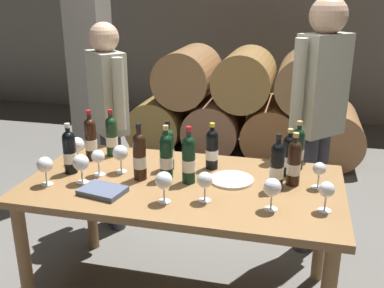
# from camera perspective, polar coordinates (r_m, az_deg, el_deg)

# --- Properties ---
(cellar_back_wall) EXTENTS (10.00, 0.24, 2.80)m
(cellar_back_wall) POSITION_cam_1_polar(r_m,az_deg,el_deg) (6.37, 9.01, 15.93)
(cellar_back_wall) COLOR gray
(cellar_back_wall) RESTS_ON ground_plane
(barrel_stack) EXTENTS (2.49, 0.90, 1.15)m
(barrel_stack) POSITION_cam_1_polar(r_m,az_deg,el_deg) (4.92, 6.74, 4.86)
(barrel_stack) COLOR olive
(barrel_stack) RESTS_ON ground_plane
(stone_pillar) EXTENTS (0.32, 0.32, 2.60)m
(stone_pillar) POSITION_cam_1_polar(r_m,az_deg,el_deg) (4.20, -13.05, 12.66)
(stone_pillar) COLOR gray
(stone_pillar) RESTS_ON ground_plane
(dining_table) EXTENTS (1.70, 0.90, 0.76)m
(dining_table) POSITION_cam_1_polar(r_m,az_deg,el_deg) (2.46, -1.12, -6.81)
(dining_table) COLOR olive
(dining_table) RESTS_ON ground_plane
(wine_bottle_0) EXTENTS (0.07, 0.07, 0.27)m
(wine_bottle_0) POSITION_cam_1_polar(r_m,az_deg,el_deg) (2.53, 12.27, -1.39)
(wine_bottle_0) COLOR black
(wine_bottle_0) RESTS_ON dining_table
(wine_bottle_1) EXTENTS (0.07, 0.07, 0.31)m
(wine_bottle_1) POSITION_cam_1_polar(r_m,az_deg,el_deg) (2.37, -0.43, -1.91)
(wine_bottle_1) COLOR black
(wine_bottle_1) RESTS_ON dining_table
(wine_bottle_2) EXTENTS (0.07, 0.07, 0.31)m
(wine_bottle_2) POSITION_cam_1_polar(r_m,az_deg,el_deg) (2.42, -3.32, -1.56)
(wine_bottle_2) COLOR black
(wine_bottle_2) RESTS_ON dining_table
(wine_bottle_3) EXTENTS (0.07, 0.07, 0.30)m
(wine_bottle_3) POSITION_cam_1_polar(r_m,az_deg,el_deg) (2.81, -10.26, 1.05)
(wine_bottle_3) COLOR #19381E
(wine_bottle_3) RESTS_ON dining_table
(wine_bottle_4) EXTENTS (0.07, 0.07, 0.29)m
(wine_bottle_4) POSITION_cam_1_polar(r_m,az_deg,el_deg) (2.55, -3.11, -0.59)
(wine_bottle_4) COLOR #19381E
(wine_bottle_4) RESTS_ON dining_table
(wine_bottle_5) EXTENTS (0.07, 0.07, 0.30)m
(wine_bottle_5) POSITION_cam_1_polar(r_m,az_deg,el_deg) (2.33, 10.83, -2.74)
(wine_bottle_5) COLOR black
(wine_bottle_5) RESTS_ON dining_table
(wine_bottle_6) EXTENTS (0.07, 0.07, 0.29)m
(wine_bottle_6) POSITION_cam_1_polar(r_m,az_deg,el_deg) (2.62, 13.38, -0.54)
(wine_bottle_6) COLOR black
(wine_bottle_6) RESTS_ON dining_table
(wine_bottle_7) EXTENTS (0.07, 0.07, 0.29)m
(wine_bottle_7) POSITION_cam_1_polar(r_m,az_deg,el_deg) (2.59, -15.40, -0.95)
(wine_bottle_7) COLOR black
(wine_bottle_7) RESTS_ON dining_table
(wine_bottle_8) EXTENTS (0.07, 0.07, 0.32)m
(wine_bottle_8) POSITION_cam_1_polar(r_m,az_deg,el_deg) (2.43, -6.73, -1.49)
(wine_bottle_8) COLOR black
(wine_bottle_8) RESTS_ON dining_table
(wine_bottle_9) EXTENTS (0.07, 0.07, 0.27)m
(wine_bottle_9) POSITION_cam_1_polar(r_m,az_deg,el_deg) (2.56, 2.57, -0.62)
(wine_bottle_9) COLOR black
(wine_bottle_9) RESTS_ON dining_table
(wine_bottle_10) EXTENTS (0.07, 0.07, 0.29)m
(wine_bottle_10) POSITION_cam_1_polar(r_m,az_deg,el_deg) (2.41, 12.93, -2.32)
(wine_bottle_10) COLOR black
(wine_bottle_10) RESTS_ON dining_table
(wine_bottle_11) EXTENTS (0.07, 0.07, 0.31)m
(wine_bottle_11) POSITION_cam_1_polar(r_m,az_deg,el_deg) (2.76, -12.85, 0.69)
(wine_bottle_11) COLOR black
(wine_bottle_11) RESTS_ON dining_table
(wine_glass_0) EXTENTS (0.08, 0.08, 0.15)m
(wine_glass_0) POSITION_cam_1_polar(r_m,az_deg,el_deg) (2.53, -11.95, -1.69)
(wine_glass_0) COLOR white
(wine_glass_0) RESTS_ON dining_table
(wine_glass_1) EXTENTS (0.07, 0.07, 0.14)m
(wine_glass_1) POSITION_cam_1_polar(r_m,az_deg,el_deg) (2.41, 15.99, -3.22)
(wine_glass_1) COLOR white
(wine_glass_1) RESTS_ON dining_table
(wine_glass_2) EXTENTS (0.09, 0.09, 0.16)m
(wine_glass_2) POSITION_cam_1_polar(r_m,az_deg,el_deg) (2.16, -3.62, -4.76)
(wine_glass_2) COLOR white
(wine_glass_2) RESTS_ON dining_table
(wine_glass_3) EXTENTS (0.09, 0.09, 0.16)m
(wine_glass_3) POSITION_cam_1_polar(r_m,az_deg,el_deg) (2.44, -14.04, -2.38)
(wine_glass_3) COLOR white
(wine_glass_3) RESTS_ON dining_table
(wine_glass_4) EXTENTS (0.08, 0.08, 0.15)m
(wine_glass_4) POSITION_cam_1_polar(r_m,az_deg,el_deg) (2.17, 16.84, -5.73)
(wine_glass_4) COLOR white
(wine_glass_4) RESTS_ON dining_table
(wine_glass_5) EXTENTS (0.09, 0.09, 0.16)m
(wine_glass_5) POSITION_cam_1_polar(r_m,az_deg,el_deg) (2.54, -9.16, -1.19)
(wine_glass_5) COLOR white
(wine_glass_5) RESTS_ON dining_table
(wine_glass_6) EXTENTS (0.09, 0.09, 0.16)m
(wine_glass_6) POSITION_cam_1_polar(r_m,az_deg,el_deg) (2.72, -14.50, -0.15)
(wine_glass_6) COLOR white
(wine_glass_6) RESTS_ON dining_table
(wine_glass_7) EXTENTS (0.08, 0.08, 0.16)m
(wine_glass_7) POSITION_cam_1_polar(r_m,az_deg,el_deg) (2.47, -18.33, -2.60)
(wine_glass_7) COLOR white
(wine_glass_7) RESTS_ON dining_table
(wine_glass_8) EXTENTS (0.09, 0.09, 0.16)m
(wine_glass_8) POSITION_cam_1_polar(r_m,az_deg,el_deg) (2.12, 10.22, -5.56)
(wine_glass_8) COLOR white
(wine_glass_8) RESTS_ON dining_table
(wine_glass_9) EXTENTS (0.08, 0.08, 0.15)m
(wine_glass_9) POSITION_cam_1_polar(r_m,az_deg,el_deg) (2.17, 1.66, -4.73)
(wine_glass_9) COLOR white
(wine_glass_9) RESTS_ON dining_table
(tasting_notebook) EXTENTS (0.25, 0.20, 0.03)m
(tasting_notebook) POSITION_cam_1_polar(r_m,az_deg,el_deg) (2.33, -11.37, -5.90)
(tasting_notebook) COLOR #4C5670
(tasting_notebook) RESTS_ON dining_table
(serving_plate) EXTENTS (0.24, 0.24, 0.01)m
(serving_plate) POSITION_cam_1_polar(r_m,az_deg,el_deg) (2.44, 5.09, -4.58)
(serving_plate) COLOR white
(serving_plate) RESTS_ON dining_table
(sommelier_presenting) EXTENTS (0.36, 0.38, 1.72)m
(sommelier_presenting) POSITION_cam_1_polar(r_m,az_deg,el_deg) (2.97, 16.04, 4.76)
(sommelier_presenting) COLOR #383842
(sommelier_presenting) RESTS_ON ground_plane
(taster_seated_left) EXTENTS (0.38, 0.37, 1.54)m
(taster_seated_left) POSITION_cam_1_polar(r_m,az_deg,el_deg) (3.25, -10.64, 4.19)
(taster_seated_left) COLOR #383842
(taster_seated_left) RESTS_ON ground_plane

